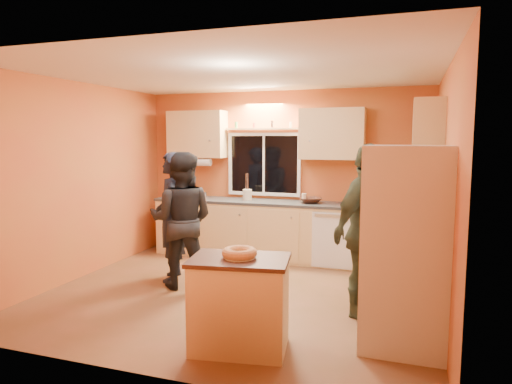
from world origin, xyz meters
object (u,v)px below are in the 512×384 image
at_px(person_center, 182,220).
at_px(person_right, 366,231).
at_px(island, 240,303).
at_px(person_left, 172,217).
at_px(refrigerator, 405,248).

bearing_deg(person_center, person_right, 159.51).
bearing_deg(island, person_left, 124.98).
xyz_separation_m(refrigerator, person_center, (-2.65, 0.86, -0.05)).
relative_size(island, person_right, 0.52).
distance_m(refrigerator, person_right, 0.72).
bearing_deg(refrigerator, person_right, 122.99).
distance_m(island, person_right, 1.57).
relative_size(refrigerator, person_left, 1.07).
xyz_separation_m(island, person_left, (-1.55, 1.60, 0.42)).
distance_m(person_center, person_right, 2.28).
bearing_deg(person_center, refrigerator, 148.07).
relative_size(person_center, person_right, 0.94).
bearing_deg(person_right, refrigerator, -121.82).
bearing_deg(person_left, person_center, 26.83).
distance_m(island, person_center, 1.94).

